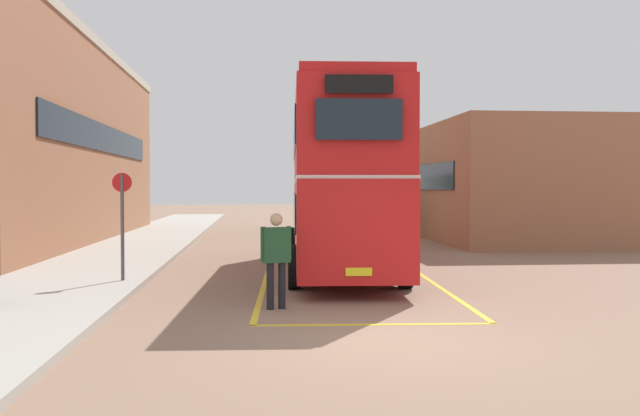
# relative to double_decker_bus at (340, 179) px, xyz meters

# --- Properties ---
(ground_plane) EXTENTS (135.60, 135.60, 0.00)m
(ground_plane) POSITION_rel_double_decker_bus_xyz_m (-0.33, 5.87, -2.51)
(ground_plane) COLOR #846651
(sidewalk_left) EXTENTS (4.00, 57.60, 0.14)m
(sidewalk_left) POSITION_rel_double_decker_bus_xyz_m (-6.83, 8.27, -2.44)
(sidewalk_left) COLOR #A39E93
(sidewalk_left) RESTS_ON ground
(brick_building_left) EXTENTS (6.39, 23.66, 8.14)m
(brick_building_left) POSITION_rel_double_decker_bus_xyz_m (-11.56, 10.41, 1.56)
(brick_building_left) COLOR #9E6647
(brick_building_left) RESTS_ON ground
(depot_building_right) EXTENTS (9.03, 15.35, 4.97)m
(depot_building_right) POSITION_rel_double_decker_bus_xyz_m (9.65, 12.53, -0.03)
(depot_building_right) COLOR #9E6647
(depot_building_right) RESTS_ON ground
(double_decker_bus) EXTENTS (3.16, 10.82, 4.75)m
(double_decker_bus) POSITION_rel_double_decker_bus_xyz_m (0.00, 0.00, 0.00)
(double_decker_bus) COLOR black
(double_decker_bus) RESTS_ON ground
(single_deck_bus) EXTENTS (3.61, 8.34, 3.02)m
(single_deck_bus) POSITION_rel_double_decker_bus_xyz_m (1.71, 16.65, -0.88)
(single_deck_bus) COLOR black
(single_deck_bus) RESTS_ON ground
(pedestrian_boarding) EXTENTS (0.58, 0.36, 1.80)m
(pedestrian_boarding) POSITION_rel_double_decker_bus_xyz_m (-1.90, -5.77, -1.46)
(pedestrian_boarding) COLOR black
(pedestrian_boarding) RESTS_ON ground
(bus_stop_sign) EXTENTS (0.43, 0.14, 2.47)m
(bus_stop_sign) POSITION_rel_double_decker_bus_xyz_m (-5.33, -2.46, -0.87)
(bus_stop_sign) COLOR #4C4C51
(bus_stop_sign) RESTS_ON sidewalk_left
(bay_marking_yellow) EXTENTS (4.78, 12.92, 0.01)m
(bay_marking_yellow) POSITION_rel_double_decker_bus_xyz_m (-0.05, -1.95, -2.51)
(bay_marking_yellow) COLOR gold
(bay_marking_yellow) RESTS_ON ground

